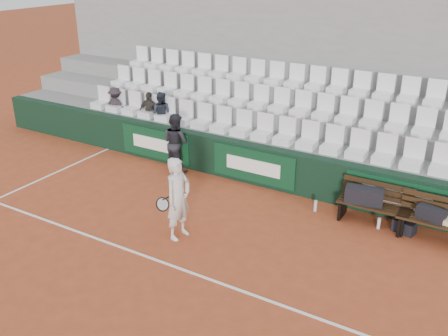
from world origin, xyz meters
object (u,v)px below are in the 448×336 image
sports_bag_ground (404,226)px  spectator_c (160,98)px  water_bottle_far (379,223)px  ball_kid (176,143)px  bench_left (373,214)px  spectator_b (149,97)px  sports_bag_right (431,214)px  water_bottle_near (315,206)px  bench_right (435,231)px  sports_bag_left (364,196)px  spectator_a (115,91)px  tennis_player (178,199)px

sports_bag_ground → spectator_c: size_ratio=0.36×
water_bottle_far → spectator_c: 6.77m
ball_kid → spectator_c: size_ratio=1.26×
bench_left → spectator_c: size_ratio=1.22×
spectator_b → ball_kid: bearing=140.8°
spectator_b → spectator_c: spectator_c is taller
water_bottle_far → spectator_b: (-6.89, 1.21, 1.46)m
sports_bag_right → water_bottle_near: size_ratio=2.10×
sports_bag_right → bench_right: bearing=-0.9°
bench_right → sports_bag_left: size_ratio=1.92×
sports_bag_ground → ball_kid: ball_kid is taller
bench_left → spectator_a: (-7.99, 1.09, 1.34)m
water_bottle_far → sports_bag_ground: bearing=13.4°
ball_kid → spectator_c: (-1.10, 0.85, 0.84)m
bench_left → ball_kid: ball_kid is taller
bench_right → spectator_a: spectator_a is taller
sports_bag_ground → spectator_a: (-8.65, 1.09, 1.43)m
sports_bag_left → spectator_b: bearing=170.4°
water_bottle_near → tennis_player: 3.20m
bench_left → sports_bag_ground: bearing=-0.8°
sports_bag_right → sports_bag_ground: sports_bag_right is taller
sports_bag_left → ball_kid: (-5.00, 0.24, 0.16)m
tennis_player → spectator_a: spectator_a is taller
sports_bag_right → water_bottle_far: size_ratio=2.16×
spectator_a → ball_kid: bearing=153.6°
water_bottle_far → ball_kid: 5.45m
tennis_player → spectator_c: spectator_c is taller
tennis_player → spectator_b: spectator_b is taller
sports_bag_right → water_bottle_near: bearing=-179.5°
sports_bag_ground → spectator_a: bearing=172.8°
sports_bag_right → sports_bag_ground: (-0.46, 0.04, -0.44)m
bench_left → water_bottle_near: bench_left is taller
bench_right → sports_bag_ground: (-0.59, 0.04, -0.09)m
sports_bag_left → spectator_a: (-7.76, 1.10, 0.95)m
sports_bag_right → spectator_a: size_ratio=0.48×
sports_bag_left → sports_bag_ground: (0.88, 0.00, -0.48)m
ball_kid → spectator_b: size_ratio=1.33×
tennis_player → spectator_a: size_ratio=1.50×
bench_left → sports_bag_ground: (0.66, -0.01, -0.09)m
sports_bag_right → spectator_c: size_ratio=0.44×
ball_kid → sports_bag_right: bearing=-167.7°
water_bottle_far → spectator_b: size_ratio=0.22×
bench_right → water_bottle_near: bench_right is taller
bench_left → spectator_b: bearing=170.8°
sports_bag_right → spectator_c: bearing=171.3°
spectator_b → sports_bag_right: bearing=162.3°
water_bottle_near → spectator_a: spectator_a is taller
water_bottle_far → sports_bag_left: bearing=163.8°
sports_bag_ground → tennis_player: tennis_player is taller
water_bottle_near → spectator_a: (-6.74, 1.16, 1.44)m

